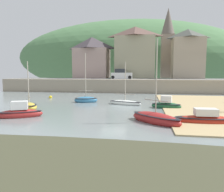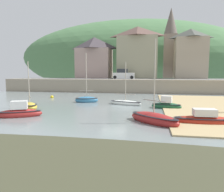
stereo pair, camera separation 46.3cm
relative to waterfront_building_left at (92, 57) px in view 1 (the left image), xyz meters
The scene contains 16 objects.
ground 36.80m from the waterfront_building_left, 73.95° to the right, with size 48.00×41.00×0.61m.
quay_seawall 12.84m from the waterfront_building_left, 41.84° to the right, with size 48.00×9.40×2.40m.
hillside_backdrop 30.66m from the waterfront_building_left, 78.51° to the left, with size 80.00×44.00×24.75m.
waterfront_building_left is the anchor object (origin of this frame).
waterfront_building_centre 9.56m from the waterfront_building_left, ahead, with size 8.66×5.17×10.93m.
waterfront_building_right 20.34m from the waterfront_building_left, ahead, with size 6.44×5.51×10.09m.
church_with_spire 17.48m from the waterfront_building_left, 13.50° to the left, with size 3.00×3.00×15.58m.
sailboat_tall_mast 22.73m from the waterfront_building_left, 78.02° to the right, with size 3.09×1.98×6.24m.
rowboat_small_beached 35.20m from the waterfront_building_left, 62.03° to the right, with size 4.54×1.44×1.26m.
sailboat_far_left 31.43m from the waterfront_building_left, 87.19° to the right, with size 3.74×2.57×1.54m.
sailboat_blue_trim 34.08m from the waterfront_building_left, 67.89° to the right, with size 4.18×3.86×6.35m.
motorboat_with_cabin 27.59m from the waterfront_building_left, 89.85° to the right, with size 2.91×3.05×4.98m.
fishing_boat_green 28.70m from the waterfront_building_left, 59.93° to the right, with size 3.24×1.80×1.47m.
dinghy_open_wooden 25.38m from the waterfront_building_left, 67.07° to the right, with size 3.99×2.07×5.02m.
parked_car_near_slipway 9.22m from the waterfront_building_left, 32.35° to the right, with size 4.13×1.82×1.95m.
mooring_buoy 19.29m from the waterfront_building_left, 95.39° to the right, with size 0.45×0.45×0.45m.
Camera 1 is at (3.18, -21.63, 3.76)m, focal length 34.28 mm.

